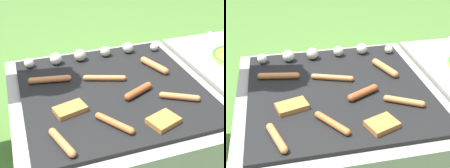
# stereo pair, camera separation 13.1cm
# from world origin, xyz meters

# --- Properties ---
(ground_plane) EXTENTS (14.00, 14.00, 0.00)m
(ground_plane) POSITION_xyz_m (0.00, 0.00, 0.00)
(ground_plane) COLOR #47702D
(grill) EXTENTS (0.85, 0.85, 0.38)m
(grill) POSITION_xyz_m (0.00, 0.00, 0.19)
(grill) COLOR #9E998E
(grill) RESTS_ON ground_plane
(sausage_back_right) EXTENTS (0.19, 0.05, 0.03)m
(sausage_back_right) POSITION_xyz_m (-0.24, 0.13, 0.40)
(sausage_back_right) COLOR #C6753D
(sausage_back_right) RESTS_ON grill
(sausage_mid_right) EXTENTS (0.18, 0.08, 0.02)m
(sausage_mid_right) POSITION_xyz_m (-0.01, 0.07, 0.40)
(sausage_mid_right) COLOR #C6753D
(sausage_mid_right) RESTS_ON grill
(sausage_front_center) EXTENTS (0.08, 0.17, 0.03)m
(sausage_front_center) POSITION_xyz_m (0.24, 0.10, 0.40)
(sausage_front_center) COLOR #C6753D
(sausage_front_center) RESTS_ON grill
(sausage_front_right) EXTENTS (0.11, 0.14, 0.03)m
(sausage_front_right) POSITION_xyz_m (-0.07, -0.24, 0.40)
(sausage_front_right) COLOR #B7602D
(sausage_front_right) RESTS_ON grill
(sausage_front_left) EXTENTS (0.15, 0.09, 0.03)m
(sausage_front_left) POSITION_xyz_m (0.23, -0.17, 0.40)
(sausage_front_left) COLOR #C6753D
(sausage_front_left) RESTS_ON grill
(sausage_back_left) EXTENTS (0.07, 0.15, 0.03)m
(sausage_back_left) POSITION_xyz_m (-0.27, -0.28, 0.40)
(sausage_back_left) COLOR #C6753D
(sausage_back_left) RESTS_ON grill
(sausage_back_center) EXTENTS (0.14, 0.08, 0.03)m
(sausage_back_center) POSITION_xyz_m (0.09, -0.08, 0.40)
(sausage_back_center) COLOR #A34C23
(sausage_back_center) RESTS_ON grill
(bread_slice_left) EXTENTS (0.13, 0.11, 0.02)m
(bread_slice_left) POSITION_xyz_m (0.10, -0.28, 0.39)
(bread_slice_left) COLOR #B27033
(bread_slice_left) RESTS_ON grill
(bread_slice_center) EXTENTS (0.13, 0.10, 0.02)m
(bread_slice_center) POSITION_xyz_m (-0.20, -0.11, 0.39)
(bread_slice_center) COLOR #B27033
(bread_slice_center) RESTS_ON grill
(mushroom_row) EXTENTS (0.68, 0.07, 0.06)m
(mushroom_row) POSITION_xyz_m (-0.02, 0.30, 0.41)
(mushroom_row) COLOR silver
(mushroom_row) RESTS_ON grill
(fork_utensil) EXTENTS (0.05, 0.20, 0.01)m
(fork_utensil) POSITION_xyz_m (0.73, 0.31, 0.39)
(fork_utensil) COLOR silver
(fork_utensil) RESTS_ON side_ledge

